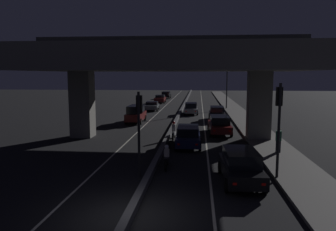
{
  "coord_description": "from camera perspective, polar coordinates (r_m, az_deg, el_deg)",
  "views": [
    {
      "loc": [
        2.54,
        -11.71,
        5.39
      ],
      "look_at": [
        -0.44,
        19.91,
        1.4
      ],
      "focal_mm": 35.0,
      "sensor_mm": 36.0,
      "label": 1
    }
  ],
  "objects": [
    {
      "name": "ground_plane",
      "position": [
        13.14,
        -6.54,
        -17.11
      ],
      "size": [
        200.0,
        200.0,
        0.0
      ],
      "primitive_type": "plane",
      "color": "black"
    },
    {
      "name": "lane_line_left_inner",
      "position": [
        47.37,
        -1.58,
        0.63
      ],
      "size": [
        0.12,
        126.0,
        0.0
      ],
      "primitive_type": "cube",
      "color": "beige",
      "rests_on": "ground_plane"
    },
    {
      "name": "lane_line_right_inner",
      "position": [
        47.03,
        6.11,
        0.54
      ],
      "size": [
        0.12,
        126.0,
        0.0
      ],
      "primitive_type": "cube",
      "color": "beige",
      "rests_on": "ground_plane"
    },
    {
      "name": "median_divider",
      "position": [
        47.07,
        2.25,
        0.79
      ],
      "size": [
        0.34,
        126.0,
        0.34
      ],
      "primitive_type": "cube",
      "color": "#4C4C51",
      "rests_on": "ground_plane"
    },
    {
      "name": "sidewalk_right",
      "position": [
        40.43,
        13.02,
        -0.56
      ],
      "size": [
        2.95,
        126.0,
        0.17
      ],
      "primitive_type": "cube",
      "color": "#5B5956",
      "rests_on": "ground_plane"
    },
    {
      "name": "elevated_overpass",
      "position": [
        27.43,
        0.06,
        9.38
      ],
      "size": [
        22.49,
        11.62,
        8.53
      ],
      "color": "slate",
      "rests_on": "ground_plane"
    },
    {
      "name": "traffic_light_left_of_median",
      "position": [
        17.24,
        -5.06,
        -0.56
      ],
      "size": [
        0.3,
        0.49,
        4.51
      ],
      "color": "black",
      "rests_on": "ground_plane"
    },
    {
      "name": "traffic_light_right_of_median",
      "position": [
        17.39,
        18.75,
        0.17
      ],
      "size": [
        0.3,
        0.49,
        4.97
      ],
      "color": "black",
      "rests_on": "ground_plane"
    },
    {
      "name": "street_lamp",
      "position": [
        51.47,
        9.86,
        6.03
      ],
      "size": [
        2.3,
        0.32,
        7.5
      ],
      "color": "#2D2D30",
      "rests_on": "ground_plane"
    },
    {
      "name": "car_black_lead",
      "position": [
        16.95,
        12.55,
        -8.51
      ],
      "size": [
        2.06,
        4.61,
        1.65
      ],
      "rotation": [
        0.0,
        0.0,
        1.61
      ],
      "color": "black",
      "rests_on": "ground_plane"
    },
    {
      "name": "car_dark_blue_second",
      "position": [
        24.75,
        3.51,
        -3.55
      ],
      "size": [
        2.0,
        4.7,
        1.52
      ],
      "rotation": [
        0.0,
        0.0,
        1.59
      ],
      "color": "#141938",
      "rests_on": "ground_plane"
    },
    {
      "name": "car_dark_red_third",
      "position": [
        30.31,
        8.95,
        -1.54
      ],
      "size": [
        2.11,
        4.87,
        1.63
      ],
      "rotation": [
        0.0,
        0.0,
        1.6
      ],
      "color": "#591414",
      "rests_on": "ground_plane"
    },
    {
      "name": "car_black_fourth",
      "position": [
        39.11,
        8.5,
        0.43
      ],
      "size": [
        2.01,
        4.4,
        1.64
      ],
      "rotation": [
        0.0,
        0.0,
        1.55
      ],
      "color": "black",
      "rests_on": "ground_plane"
    },
    {
      "name": "car_silver_fifth",
      "position": [
        44.9,
        4.02,
        1.28
      ],
      "size": [
        1.97,
        4.37,
        1.55
      ],
      "rotation": [
        0.0,
        0.0,
        1.59
      ],
      "color": "gray",
      "rests_on": "ground_plane"
    },
    {
      "name": "car_dark_red_lead_oncoming",
      "position": [
        37.07,
        -5.62,
        0.36
      ],
      "size": [
        1.84,
        4.68,
        1.94
      ],
      "rotation": [
        0.0,
        0.0,
        -1.57
      ],
      "color": "#591414",
      "rests_on": "ground_plane"
    },
    {
      "name": "car_grey_second_oncoming",
      "position": [
        49.49,
        -2.82,
        1.71
      ],
      "size": [
        2.19,
        4.33,
        1.3
      ],
      "rotation": [
        0.0,
        0.0,
        -1.53
      ],
      "color": "#515459",
      "rests_on": "ground_plane"
    },
    {
      "name": "car_dark_red_third_oncoming",
      "position": [
        62.25,
        -1.38,
        2.93
      ],
      "size": [
        2.05,
        4.47,
        1.51
      ],
      "rotation": [
        0.0,
        0.0,
        -1.56
      ],
      "color": "#591414",
      "rests_on": "ground_plane"
    },
    {
      "name": "car_black_fourth_oncoming",
      "position": [
        73.52,
        -0.36,
        3.61
      ],
      "size": [
        2.14,
        4.18,
        1.58
      ],
      "rotation": [
        0.0,
        0.0,
        -1.6
      ],
      "color": "black",
      "rests_on": "ground_plane"
    },
    {
      "name": "motorcycle_black_filtering_near",
      "position": [
        19.08,
        -0.25,
        -7.43
      ],
      "size": [
        0.33,
        1.99,
        1.37
      ],
      "rotation": [
        0.0,
        0.0,
        1.59
      ],
      "color": "black",
      "rests_on": "ground_plane"
    },
    {
      "name": "motorcycle_white_filtering_mid",
      "position": [
        27.31,
        1.0,
        -2.85
      ],
      "size": [
        0.33,
        1.88,
        1.53
      ],
      "rotation": [
        0.0,
        0.0,
        1.55
      ],
      "color": "black",
      "rests_on": "ground_plane"
    },
    {
      "name": "pedestrian_on_sidewalk",
      "position": [
        23.27,
        18.68,
        -4.1
      ],
      "size": [
        0.39,
        0.39,
        1.68
      ],
      "color": "black",
      "rests_on": "sidewalk_right"
    }
  ]
}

